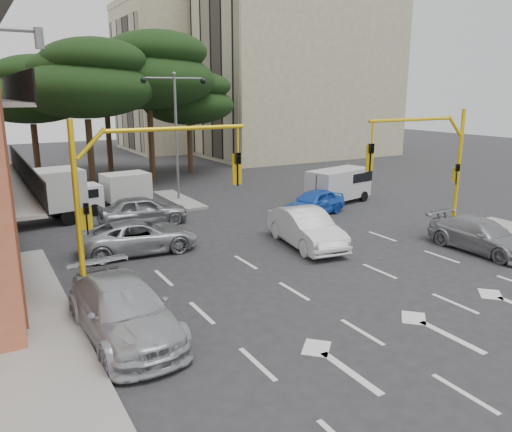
{
  "coord_description": "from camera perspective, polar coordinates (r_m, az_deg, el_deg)",
  "views": [
    {
      "loc": [
        -11.23,
        -13.4,
        6.76
      ],
      "look_at": [
        -0.93,
        4.5,
        1.6
      ],
      "focal_mm": 35.0,
      "sensor_mm": 36.0,
      "label": 1
    }
  ],
  "objects": [
    {
      "name": "ground",
      "position": [
        18.75,
        9.45,
        -7.31
      ],
      "size": [
        120.0,
        120.0,
        0.0
      ],
      "primitive_type": "plane",
      "color": "#28282B",
      "rests_on": "ground"
    },
    {
      "name": "median_strip",
      "position": [
        32.17,
        -8.81,
        1.87
      ],
      "size": [
        1.4,
        6.0,
        0.15
      ],
      "primitive_type": "cube",
      "color": "gray",
      "rests_on": "ground"
    },
    {
      "name": "apartment_beige_near",
      "position": [
        55.14,
        4.77,
        16.68
      ],
      "size": [
        20.2,
        12.15,
        18.7
      ],
      "color": "tan",
      "rests_on": "ground"
    },
    {
      "name": "apartment_beige_far",
      "position": [
        62.31,
        -7.33,
        15.38
      ],
      "size": [
        16.2,
        12.15,
        16.7
      ],
      "color": "tan",
      "rests_on": "ground"
    },
    {
      "name": "pine_left_near",
      "position": [
        36.11,
        -18.89,
        14.65
      ],
      "size": [
        9.15,
        9.15,
        10.23
      ],
      "color": "#382616",
      "rests_on": "ground"
    },
    {
      "name": "pine_center",
      "position": [
        39.35,
        -12.17,
        15.97
      ],
      "size": [
        9.98,
        9.98,
        11.16
      ],
      "color": "#382616",
      "rests_on": "ground"
    },
    {
      "name": "pine_left_far",
      "position": [
        39.59,
        -24.36,
        13.04
      ],
      "size": [
        8.32,
        8.32,
        9.3
      ],
      "color": "#382616",
      "rests_on": "ground"
    },
    {
      "name": "pine_right",
      "position": [
        42.6,
        -7.63,
        13.18
      ],
      "size": [
        7.49,
        7.49,
        8.37
      ],
      "color": "#382616",
      "rests_on": "ground"
    },
    {
      "name": "pine_back",
      "position": [
        43.6,
        -16.81,
        14.57
      ],
      "size": [
        9.15,
        9.15,
        10.23
      ],
      "color": "#382616",
      "rests_on": "ground"
    },
    {
      "name": "signal_mast_right",
      "position": [
        23.88,
        19.59,
        6.31
      ],
      "size": [
        5.79,
        0.37,
        6.0
      ],
      "color": "yellow",
      "rests_on": "ground"
    },
    {
      "name": "signal_mast_left",
      "position": [
        16.27,
        -13.67,
        3.45
      ],
      "size": [
        5.79,
        0.37,
        6.0
      ],
      "color": "yellow",
      "rests_on": "ground"
    },
    {
      "name": "street_lamp_center",
      "position": [
        31.5,
        -9.18,
        11.43
      ],
      "size": [
        4.16,
        0.36,
        7.77
      ],
      "color": "slate",
      "rests_on": "median_strip"
    },
    {
      "name": "car_white_hatch",
      "position": [
        22.42,
        5.74,
        -1.39
      ],
      "size": [
        2.46,
        5.22,
        1.65
      ],
      "primitive_type": "imported",
      "rotation": [
        0.0,
        0.0,
        -0.15
      ],
      "color": "silver",
      "rests_on": "ground"
    },
    {
      "name": "car_blue_compact",
      "position": [
        28.12,
        6.64,
        1.53
      ],
      "size": [
        4.53,
        2.87,
        1.44
      ],
      "primitive_type": "imported",
      "rotation": [
        0.0,
        0.0,
        -1.27
      ],
      "color": "blue",
      "rests_on": "ground"
    },
    {
      "name": "car_silver_wagon",
      "position": [
        14.74,
        -14.89,
        -10.32
      ],
      "size": [
        2.44,
        5.59,
        1.6
      ],
      "primitive_type": "imported",
      "rotation": [
        0.0,
        0.0,
        0.04
      ],
      "color": "#ADB0B6",
      "rests_on": "ground"
    },
    {
      "name": "car_silver_cross_a",
      "position": [
        22.09,
        -13.19,
        -2.27
      ],
      "size": [
        5.2,
        2.69,
        1.4
      ],
      "primitive_type": "imported",
      "rotation": [
        0.0,
        0.0,
        1.5
      ],
      "color": "#A8ABB1",
      "rests_on": "ground"
    },
    {
      "name": "car_silver_cross_b",
      "position": [
        26.58,
        -12.81,
        0.66
      ],
      "size": [
        4.66,
        2.15,
        1.55
      ],
      "primitive_type": "imported",
      "rotation": [
        0.0,
        0.0,
        1.5
      ],
      "color": "#919599",
      "rests_on": "ground"
    },
    {
      "name": "car_silver_parked",
      "position": [
        23.73,
        24.37,
        -2.05
      ],
      "size": [
        1.99,
        4.83,
        1.4
      ],
      "primitive_type": "imported",
      "rotation": [
        0.0,
        0.0,
        0.01
      ],
      "color": "gray",
      "rests_on": "ground"
    },
    {
      "name": "van_white",
      "position": [
        31.56,
        9.42,
        3.45
      ],
      "size": [
        4.58,
        2.81,
        2.13
      ],
      "primitive_type": null,
      "rotation": [
        0.0,
        0.0,
        -1.35
      ],
      "color": "silver",
      "rests_on": "ground"
    },
    {
      "name": "box_truck_a",
      "position": [
        27.97,
        -24.76,
        1.71
      ],
      "size": [
        6.06,
        3.29,
        2.83
      ],
      "primitive_type": null,
      "rotation": [
        0.0,
        0.0,
        1.73
      ],
      "color": "silver",
      "rests_on": "ground"
    },
    {
      "name": "box_truck_b",
      "position": [
        30.28,
        -15.97,
        2.63
      ],
      "size": [
        4.47,
        2.29,
        2.11
      ],
      "primitive_type": null,
      "rotation": [
        0.0,
        0.0,
        1.69
      ],
      "color": "white",
      "rests_on": "ground"
    }
  ]
}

